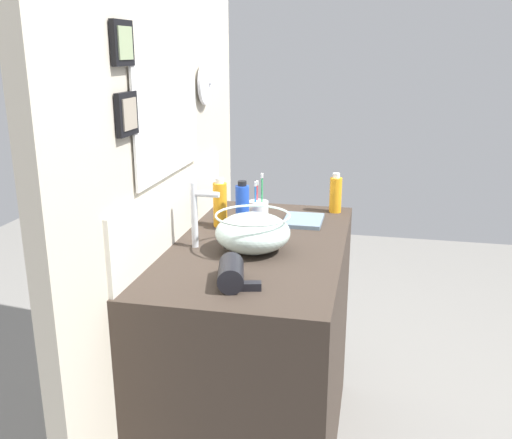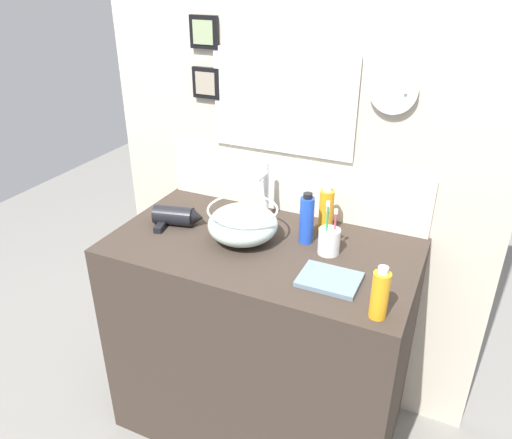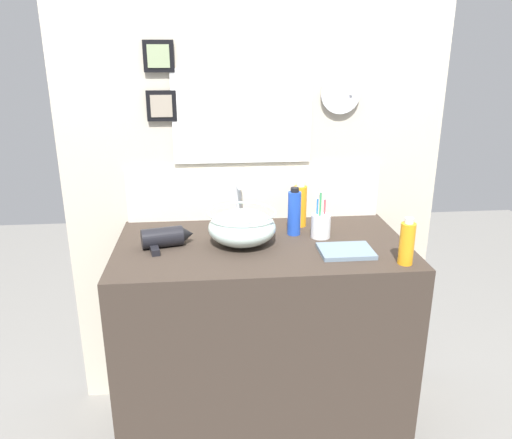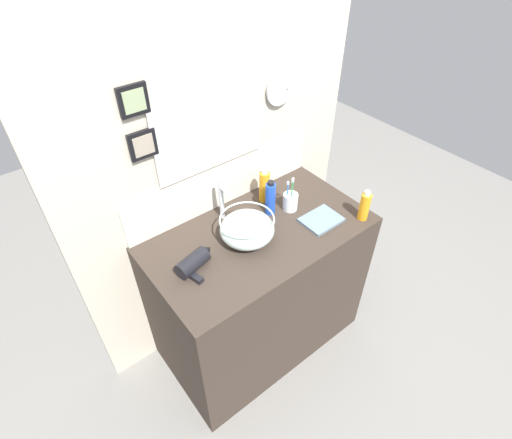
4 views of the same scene
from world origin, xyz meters
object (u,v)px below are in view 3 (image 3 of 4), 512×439
object	(u,v)px
faucet	(239,197)
lotion_bottle	(294,212)
hair_drier	(166,237)
soap_dispenser	(300,205)
shampoo_bottle	(407,243)
toothbrush_cup	(321,225)
glass_bowl_sink	(242,227)
hand_towel	(346,251)

from	to	relation	value
faucet	lotion_bottle	bearing A→B (deg)	-27.11
hair_drier	soap_dispenser	xyz separation A→B (m)	(0.56, 0.19, 0.06)
faucet	lotion_bottle	distance (m)	0.25
faucet	shampoo_bottle	world-z (taller)	faucet
toothbrush_cup	lotion_bottle	world-z (taller)	toothbrush_cup
hair_drier	lotion_bottle	size ratio (longest dim) A/B	1.05
glass_bowl_sink	lotion_bottle	world-z (taller)	lotion_bottle
hand_towel	toothbrush_cup	bearing A→B (deg)	108.72
soap_dispenser	toothbrush_cup	bearing A→B (deg)	-67.54
glass_bowl_sink	faucet	xyz separation A→B (m)	(0.00, 0.21, 0.06)
lotion_bottle	shampoo_bottle	distance (m)	0.48
lotion_bottle	shampoo_bottle	xyz separation A→B (m)	(0.35, -0.33, -0.01)
glass_bowl_sink	soap_dispenser	distance (m)	0.33
shampoo_bottle	lotion_bottle	bearing A→B (deg)	136.03
glass_bowl_sink	shampoo_bottle	size ratio (longest dim) A/B	1.53
hair_drier	hand_towel	size ratio (longest dim) A/B	1.06
glass_bowl_sink	hand_towel	bearing A→B (deg)	-18.20
hair_drier	faucet	bearing A→B (deg)	33.71
faucet	hand_towel	xyz separation A→B (m)	(0.38, -0.33, -0.13)
faucet	lotion_bottle	size ratio (longest dim) A/B	1.19
hair_drier	soap_dispenser	size ratio (longest dim) A/B	1.07
toothbrush_cup	shampoo_bottle	distance (m)	0.38
glass_bowl_sink	toothbrush_cup	xyz separation A→B (m)	(0.32, 0.05, -0.02)
glass_bowl_sink	hair_drier	size ratio (longest dim) A/B	1.26
hair_drier	shampoo_bottle	size ratio (longest dim) A/B	1.22
glass_bowl_sink	shampoo_bottle	xyz separation A→B (m)	(0.57, -0.24, 0.01)
shampoo_bottle	glass_bowl_sink	bearing A→B (deg)	156.93
shampoo_bottle	soap_dispenser	distance (m)	0.53
faucet	toothbrush_cup	size ratio (longest dim) A/B	1.12
shampoo_bottle	hand_towel	xyz separation A→B (m)	(-0.18, 0.12, -0.07)
hair_drier	shampoo_bottle	world-z (taller)	shampoo_bottle
lotion_bottle	soap_dispenser	bearing A→B (deg)	67.15
lotion_bottle	hand_towel	bearing A→B (deg)	-53.43
faucet	shampoo_bottle	xyz separation A→B (m)	(0.57, -0.45, -0.05)
shampoo_bottle	soap_dispenser	xyz separation A→B (m)	(-0.30, 0.44, 0.01)
faucet	toothbrush_cup	xyz separation A→B (m)	(0.32, -0.16, -0.08)
faucet	toothbrush_cup	distance (m)	0.37
faucet	soap_dispenser	bearing A→B (deg)	-2.39
toothbrush_cup	lotion_bottle	xyz separation A→B (m)	(-0.10, 0.04, 0.04)
shampoo_bottle	soap_dispenser	size ratio (longest dim) A/B	0.88
hair_drier	lotion_bottle	bearing A→B (deg)	9.29
faucet	hand_towel	distance (m)	0.52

